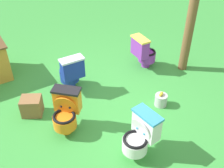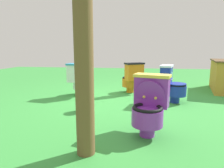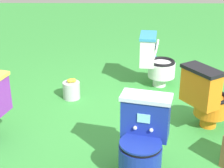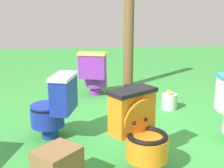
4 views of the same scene
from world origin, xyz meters
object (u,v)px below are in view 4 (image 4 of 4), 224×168
Objects in this scene: toilet_purple at (94,73)px; lemon_bucket at (169,101)px; toilet_orange at (140,130)px; small_crate at (58,168)px; toilet_blue at (55,106)px; wooden_post at (129,34)px.

toilet_purple is 2.63× the size of lemon_bucket.
toilet_purple is 1.00× the size of toilet_orange.
toilet_orange reaches higher than lemon_bucket.
lemon_bucket is at bearing -39.61° from small_crate.
lemon_bucket is at bearing -148.14° from toilet_orange.
toilet_purple is 1.00× the size of toilet_blue.
toilet_orange is at bearing 154.60° from lemon_bucket.
lemon_bucket is at bearing -47.58° from toilet_blue.
toilet_purple is at bearing -115.21° from toilet_orange.
small_crate is (-0.94, -0.09, -0.20)m from toilet_blue.
wooden_post is 5.52× the size of small_crate.
wooden_post is at bearing 16.51° from lemon_bucket.
toilet_orange is 0.77m from small_crate.
wooden_post reaches higher than toilet_purple.
small_crate is 1.23× the size of lemon_bucket.
small_crate is at bearing -159.77° from toilet_blue.
wooden_post is at bearing 57.80° from toilet_purple.
wooden_post reaches higher than small_crate.
toilet_orange is 2.63× the size of lemon_bucket.
toilet_orange is 2.14× the size of small_crate.
toilet_orange is (-0.73, -0.80, 0.00)m from toilet_blue.
wooden_post reaches higher than toilet_orange.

